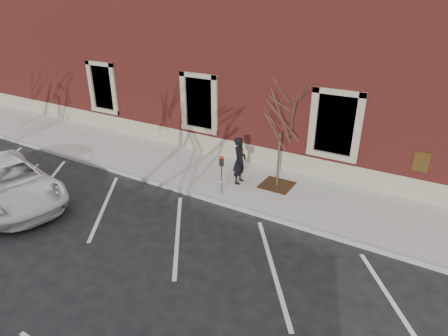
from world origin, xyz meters
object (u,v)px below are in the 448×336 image
Objects in this scene: white_truck at (7,183)px; man at (240,160)px; parking_meter at (222,168)px; sapling at (281,118)px.

man is at bearing -38.12° from white_truck.
parking_meter is 0.27× the size of white_truck.
man is 8.26m from white_truck.
sapling reaches higher than man.
parking_meter reaches higher than white_truck.
sapling is 9.84m from white_truck.
sapling is (1.35, 0.50, 1.75)m from man.
sapling is (1.46, 1.62, 1.65)m from parking_meter.
parking_meter is at bearing -132.00° from sapling.
parking_meter is 2.74m from sapling.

